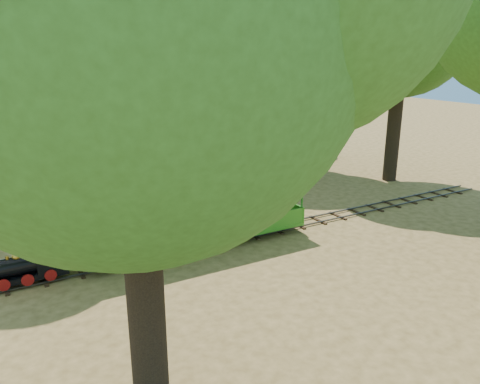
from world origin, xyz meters
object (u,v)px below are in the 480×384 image
locomotive (18,232)px  carriage_front (142,235)px  carriage_rear (250,213)px  fence (188,169)px

locomotive → carriage_front: 3.52m
carriage_rear → fence: carriage_rear is taller
carriage_front → carriage_rear: size_ratio=1.00×
locomotive → fence: size_ratio=0.16×
locomotive → carriage_front: bearing=-2.1°
carriage_rear → locomotive: bearing=179.5°
carriage_rear → fence: 8.07m
locomotive → carriage_rear: bearing=-0.5°
carriage_rear → carriage_front: bearing=-179.2°
locomotive → fence: (8.50, 7.92, -0.99)m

